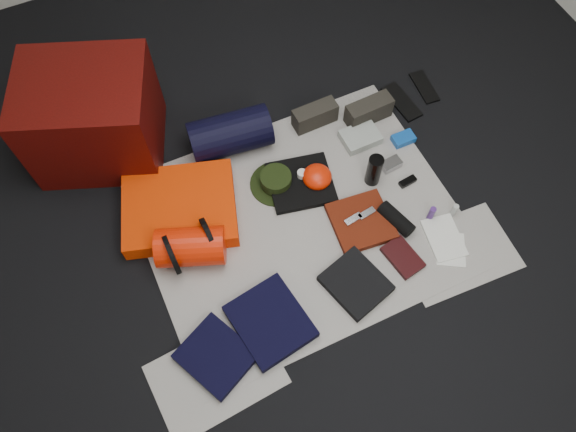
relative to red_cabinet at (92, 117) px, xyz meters
name	(u,v)px	position (x,y,z in m)	size (l,w,h in m)	color
floor	(301,223)	(0.79, -0.90, -0.28)	(4.50, 4.50, 0.02)	black
newspaper_mat	(301,222)	(0.79, -0.90, -0.27)	(1.60, 1.30, 0.01)	#B8B4AA
newspaper_sheet_front_left	(216,375)	(0.09, -1.45, -0.27)	(0.58, 0.40, 0.00)	#B8B4AA
newspaper_sheet_front_right	(457,253)	(1.44, -1.40, -0.27)	(0.58, 0.40, 0.00)	#B8B4AA
red_cabinet	(92,117)	(0.00, 0.00, 0.00)	(0.65, 0.54, 0.54)	#460805
sleeping_pad	(180,208)	(0.24, -0.58, -0.21)	(0.58, 0.48, 0.11)	#ED3402
stuff_sack	(191,247)	(0.21, -0.84, -0.17)	(0.20, 0.20, 0.34)	red
sack_strap_left	(171,254)	(0.11, -0.84, -0.16)	(0.22, 0.22, 0.03)	black
sack_strap_right	(209,238)	(0.31, -0.84, -0.16)	(0.22, 0.22, 0.03)	black
navy_duffel	(230,134)	(0.65, -0.30, -0.15)	(0.23, 0.23, 0.45)	black
boonie_brim	(276,184)	(0.77, -0.63, -0.26)	(0.29, 0.29, 0.01)	black
boonie_crown	(276,180)	(0.77, -0.63, -0.22)	(0.17, 0.17, 0.07)	black
hiking_boot_left	(315,115)	(1.14, -0.35, -0.20)	(0.26, 0.10, 0.13)	#2A2821
hiking_boot_right	(369,111)	(1.44, -0.45, -0.20)	(0.27, 0.10, 0.14)	#2A2821
flip_flop_left	(402,102)	(1.68, -0.43, -0.26)	(0.11, 0.28, 0.02)	black
flip_flop_right	(424,87)	(1.86, -0.39, -0.26)	(0.09, 0.24, 0.01)	black
trousers_navy_a	(216,356)	(0.12, -1.38, -0.24)	(0.28, 0.31, 0.05)	black
trousers_navy_b	(270,322)	(0.42, -1.33, -0.24)	(0.32, 0.37, 0.06)	black
trousers_charcoal	(356,283)	(0.88, -1.34, -0.24)	(0.26, 0.29, 0.05)	black
black_tshirt	(301,183)	(0.89, -0.69, -0.25)	(0.34, 0.32, 0.03)	black
red_shirt	(361,222)	(1.07, -1.04, -0.24)	(0.30, 0.30, 0.04)	#591909
orange_stuff_sack	(317,177)	(0.98, -0.72, -0.21)	(0.16, 0.16, 0.10)	red
first_aid_pouch	(360,137)	(1.32, -0.57, -0.24)	(0.21, 0.16, 0.05)	#939A92
water_bottle	(374,170)	(1.25, -0.83, -0.16)	(0.08, 0.08, 0.20)	black
speaker	(396,219)	(1.24, -1.12, -0.22)	(0.08, 0.08, 0.21)	black
compact_camera	(391,164)	(1.39, -0.80, -0.24)	(0.11, 0.07, 0.04)	#A0A0A5
cyan_case	(403,139)	(1.54, -0.68, -0.24)	(0.12, 0.08, 0.04)	#104CA3
toiletry_purple	(431,213)	(1.42, -1.17, -0.22)	(0.03, 0.03, 0.10)	#472370
toiletry_clear	(454,210)	(1.54, -1.20, -0.22)	(0.03, 0.03, 0.09)	#A1A5A0
paperback_book	(403,257)	(1.17, -1.31, -0.25)	(0.13, 0.21, 0.03)	black
map_booklet	(444,238)	(1.42, -1.30, -0.26)	(0.17, 0.25, 0.01)	silver
map_printout	(450,249)	(1.42, -1.37, -0.26)	(0.15, 0.19, 0.01)	silver
sunglasses	(408,182)	(1.42, -0.93, -0.25)	(0.10, 0.04, 0.02)	black
key_cluster	(225,373)	(0.13, -1.46, -0.26)	(0.07, 0.07, 0.01)	#A0A0A5
tape_roll	(302,174)	(0.91, -0.66, -0.21)	(0.05, 0.05, 0.04)	silver
energy_bar_a	(353,219)	(1.03, -1.02, -0.22)	(0.10, 0.04, 0.01)	#A0A0A5
energy_bar_b	(367,213)	(1.11, -1.02, -0.22)	(0.10, 0.04, 0.01)	#A0A0A5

